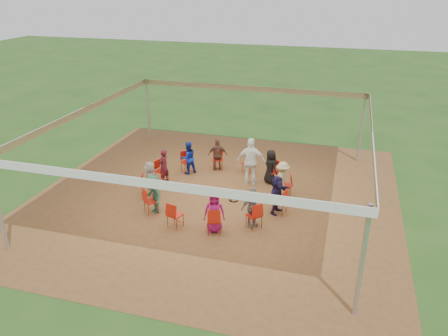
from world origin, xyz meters
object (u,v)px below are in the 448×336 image
(chair_0, at_px, (280,202))
(chair_11, at_px, (254,215))
(chair_10, at_px, (214,220))
(person_seated_2, at_px, (271,167))
(person_seated_7, at_px, (154,194))
(person_seated_4, at_px, (188,158))
(laptop, at_px, (272,195))
(person_seated_9, at_px, (252,207))
(standing_person, at_px, (251,162))
(chair_2, at_px, (273,172))
(chair_9, at_px, (175,215))
(chair_4, at_px, (218,159))
(person_seated_8, at_px, (214,212))
(chair_3, at_px, (248,162))
(person_seated_6, at_px, (150,179))
(person_seated_0, at_px, (277,195))
(chair_1, at_px, (285,186))
(person_seated_1, at_px, (282,180))
(chair_6, at_px, (161,171))
(chair_7, at_px, (147,185))
(person_seated_3, at_px, (218,155))
(cable_coil, at_px, (234,200))
(chair_5, at_px, (187,162))
(chair_8, at_px, (151,201))
(person_seated_5, at_px, (164,166))

(chair_0, xyz_separation_m, chair_11, (-0.64, -1.14, 0.00))
(chair_0, relative_size, chair_10, 1.00)
(person_seated_2, relative_size, person_seated_7, 1.00)
(person_seated_4, bearing_deg, laptop, 104.46)
(person_seated_9, bearing_deg, standing_person, 58.02)
(chair_2, bearing_deg, chair_9, 105.00)
(chair_4, relative_size, person_seated_8, 0.66)
(chair_3, xyz_separation_m, person_seated_9, (1.09, -4.14, 0.24))
(chair_11, xyz_separation_m, person_seated_8, (-1.16, -0.55, 0.24))
(person_seated_6, bearing_deg, chair_9, 27.59)
(person_seated_0, bearing_deg, laptop, 90.00)
(chair_1, height_order, person_seated_0, person_seated_0)
(chair_3, relative_size, chair_4, 1.00)
(chair_9, relative_size, chair_11, 1.00)
(person_seated_1, height_order, person_seated_4, same)
(chair_6, distance_m, person_seated_1, 4.78)
(chair_10, bearing_deg, person_seated_8, 90.00)
(chair_7, bearing_deg, chair_9, 30.00)
(chair_9, relative_size, person_seated_7, 0.66)
(laptop, bearing_deg, chair_4, 58.03)
(chair_4, xyz_separation_m, chair_9, (0.05, -4.89, 0.00))
(person_seated_6, bearing_deg, person_seated_4, 150.00)
(person_seated_3, relative_size, standing_person, 0.72)
(cable_coil, bearing_deg, person_seated_3, 118.61)
(chair_9, bearing_deg, chair_3, 90.00)
(chair_9, bearing_deg, chair_10, 15.00)
(person_seated_1, bearing_deg, chair_2, 9.82)
(chair_9, bearing_deg, chair_5, 120.00)
(chair_8, distance_m, person_seated_8, 2.49)
(chair_4, distance_m, person_seated_3, 0.27)
(person_seated_4, bearing_deg, person_seated_5, 15.00)
(person_seated_3, height_order, person_seated_6, same)
(person_seated_3, bearing_deg, person_seated_1, 135.00)
(chair_4, distance_m, person_seated_4, 1.31)
(chair_5, height_order, person_seated_5, person_seated_5)
(standing_person, bearing_deg, cable_coil, 71.63)
(person_seated_1, bearing_deg, chair_9, 120.80)
(person_seated_5, xyz_separation_m, person_seated_7, (0.65, -2.32, 0.00))
(person_seated_7, xyz_separation_m, standing_person, (2.67, 3.11, 0.26))
(chair_2, xyz_separation_m, person_seated_8, (-1.13, -4.13, 0.24))
(cable_coil, bearing_deg, chair_5, 142.48)
(chair_8, distance_m, chair_9, 1.31)
(chair_0, distance_m, chair_8, 4.39)
(chair_3, height_order, chair_10, same)
(chair_7, height_order, person_seated_6, person_seated_6)
(chair_9, xyz_separation_m, person_seated_4, (-1.09, 4.14, 0.24))
(person_seated_9, bearing_deg, chair_5, 90.00)
(chair_8, xyz_separation_m, person_seated_2, (3.46, 3.53, 0.24))
(chair_0, bearing_deg, chair_3, 45.00)
(chair_0, relative_size, laptop, 2.53)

